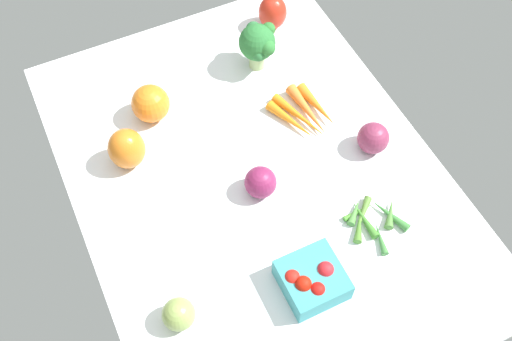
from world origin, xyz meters
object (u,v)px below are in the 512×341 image
object	(u,v)px
red_onion_center	(373,138)
bell_pepper_orange	(127,149)
bell_pepper_red	(273,12)
heirloom_tomato_orange	(151,104)
carrot_bunch	(305,113)
broccoli_head	(258,43)
berry_basket	(312,280)
okra_pile	(371,218)
heirloom_tomato_green	(179,314)
red_onion_near_basket	(261,182)

from	to	relation	value
red_onion_center	bell_pepper_orange	xyz separation A→B (cm)	(-19.56, -49.55, 1.33)
bell_pepper_red	heirloom_tomato_orange	distance (cm)	40.57
carrot_bunch	broccoli_head	distance (cm)	20.28
red_onion_center	bell_pepper_red	xyz separation A→B (cm)	(-43.88, -2.71, 0.94)
berry_basket	heirloom_tomato_orange	bearing A→B (deg)	-166.17
red_onion_center	bell_pepper_orange	size ratio (longest dim) A/B	0.73
okra_pile	bell_pepper_orange	world-z (taller)	bell_pepper_orange
bell_pepper_orange	broccoli_head	distance (cm)	40.12
heirloom_tomato_green	bell_pepper_red	bearing A→B (deg)	141.18
red_onion_near_basket	bell_pepper_orange	xyz separation A→B (cm)	(-19.11, -22.45, 1.43)
broccoli_head	heirloom_tomato_orange	distance (cm)	29.12
berry_basket	red_onion_near_basket	distance (cm)	23.55
carrot_bunch	bell_pepper_orange	size ratio (longest dim) A/B	1.65
okra_pile	broccoli_head	distance (cm)	49.55
okra_pile	bell_pepper_orange	distance (cm)	53.48
broccoli_head	okra_pile	bearing A→B (deg)	2.63
okra_pile	red_onion_center	bearing A→B (deg)	148.61
carrot_bunch	bell_pepper_orange	xyz separation A→B (cm)	(-5.45, -40.44, 3.53)
okra_pile	carrot_bunch	size ratio (longest dim) A/B	0.86
red_onion_near_basket	heirloom_tomato_orange	distance (cm)	31.97
bell_pepper_orange	broccoli_head	world-z (taller)	broccoli_head
bell_pepper_red	bell_pepper_orange	distance (cm)	52.78
berry_basket	broccoli_head	distance (cm)	58.63
okra_pile	carrot_bunch	xyz separation A→B (cm)	(-29.95, 0.55, 0.44)
heirloom_tomato_green	red_onion_near_basket	bearing A→B (deg)	126.28
berry_basket	bell_pepper_red	distance (cm)	71.48
okra_pile	heirloom_tomato_orange	size ratio (longest dim) A/B	1.59
berry_basket	red_onion_center	bearing A→B (deg)	129.82
red_onion_center	bell_pepper_red	world-z (taller)	bell_pepper_red
carrot_bunch	heirloom_tomato_green	bearing A→B (deg)	-53.34
heirloom_tomato_orange	red_onion_near_basket	bearing A→B (deg)	25.01
okra_pile	bell_pepper_orange	xyz separation A→B (cm)	(-35.40, -39.89, 3.97)
berry_basket	red_onion_center	size ratio (longest dim) A/B	1.63
bell_pepper_red	berry_basket	bearing A→B (deg)	-20.46
heirloom_tomato_green	broccoli_head	size ratio (longest dim) A/B	0.51
okra_pile	bell_pepper_red	size ratio (longest dim) A/B	1.55
red_onion_near_basket	red_onion_center	bearing A→B (deg)	89.04
okra_pile	bell_pepper_red	xyz separation A→B (cm)	(-59.72, 6.95, 3.59)
okra_pile	red_onion_center	world-z (taller)	red_onion_center
bell_pepper_orange	heirloom_tomato_orange	size ratio (longest dim) A/B	1.11
broccoli_head	heirloom_tomato_orange	xyz separation A→B (cm)	(3.79, -28.70, -3.19)
bell_pepper_red	okra_pile	bearing A→B (deg)	-6.64
carrot_bunch	okra_pile	bearing A→B (deg)	-1.05
red_onion_near_basket	broccoli_head	xyz separation A→B (cm)	(-32.75, 15.18, 4.14)
carrot_bunch	bell_pepper_red	xyz separation A→B (cm)	(-29.77, 6.40, 3.14)
bell_pepper_red	carrot_bunch	bearing A→B (deg)	-12.14
okra_pile	bell_pepper_orange	size ratio (longest dim) A/B	1.42
broccoli_head	heirloom_tomato_green	bearing A→B (deg)	-38.41
red_onion_center	broccoli_head	size ratio (longest dim) A/B	0.58
heirloom_tomato_orange	red_onion_center	bearing A→B (deg)	54.09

